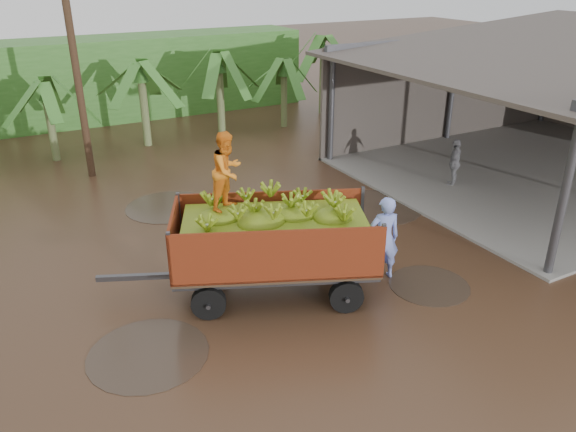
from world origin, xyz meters
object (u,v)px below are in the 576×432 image
object	(u,v)px
man_grey	(455,163)
utility_pole	(73,51)
man_blue	(384,238)
banana_trailer	(273,238)

from	to	relation	value
man_grey	utility_pole	size ratio (longest dim) A/B	0.19
man_grey	utility_pole	xyz separation A→B (m)	(-10.09, 6.64, 3.34)
man_grey	man_blue	bearing A→B (deg)	-3.60
utility_pole	man_blue	bearing A→B (deg)	-66.14
banana_trailer	utility_pole	size ratio (longest dim) A/B	0.72
banana_trailer	man_blue	size ratio (longest dim) A/B	2.95
banana_trailer	utility_pole	distance (m)	10.18
man_blue	man_grey	xyz separation A→B (m)	(5.58, 3.55, -0.21)
man_blue	man_grey	world-z (taller)	man_blue
banana_trailer	man_grey	distance (m)	8.58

